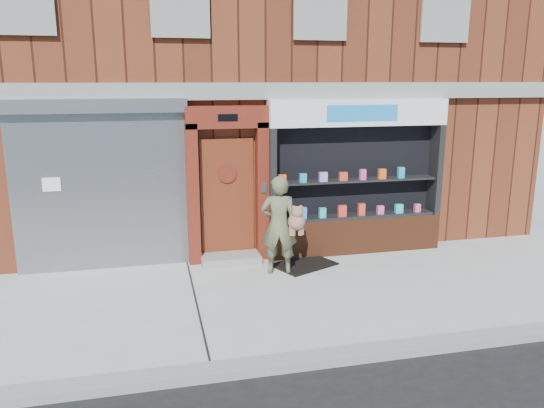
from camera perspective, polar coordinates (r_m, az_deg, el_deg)
name	(u,v)px	position (r m, az deg, el deg)	size (l,w,h in m)	color
ground	(293,294)	(8.65, 2.28, -9.60)	(80.00, 80.00, 0.00)	#9E9E99
curb	(340,357)	(6.78, 7.31, -15.96)	(60.00, 0.30, 0.12)	gray
building	(231,53)	(13.85, -4.42, 15.89)	(12.00, 8.16, 8.00)	#562313
shutter_bay	(100,175)	(9.78, -18.03, 2.96)	(3.10, 0.30, 3.04)	gray
red_door_bay	(228,185)	(9.82, -4.76, 2.06)	(1.52, 0.58, 2.90)	#52170E
pharmacy_bay	(355,184)	(10.44, 8.96, 2.15)	(3.50, 0.41, 3.00)	#642E17
woman	(280,225)	(9.25, 0.88, -2.23)	(0.81, 0.56, 1.75)	#585B3C
doormat	(304,264)	(9.90, 3.49, -6.51)	(1.08, 0.75, 0.03)	black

